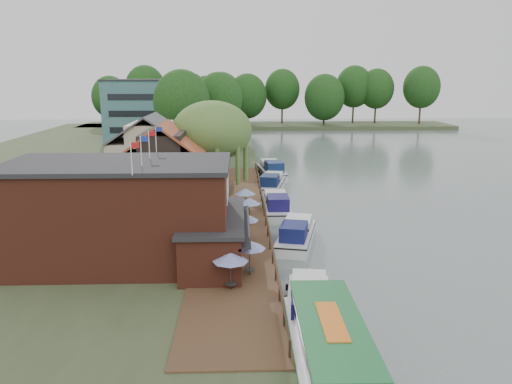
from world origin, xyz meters
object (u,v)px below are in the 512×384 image
object	(u,v)px
cottage_b	(151,151)
cruiser_4	(272,168)
umbrella_4	(236,222)
swan	(315,331)
hotel_block	(169,109)
umbrella_5	(249,211)
umbrella_3	(245,228)
cottage_c	(192,141)
willow	(213,149)
cruiser_2	(277,203)
cruiser_3	(272,181)
cottage_a	(165,166)
umbrella_6	(245,201)
umbrella_1	(250,258)
cruiser_1	(296,231)
umbrella_0	(231,271)
cruiser_0	(309,299)
umbrella_2	(231,243)
pub	(149,212)
tour_boat	(333,355)

from	to	relation	value
cottage_b	cruiser_4	xyz separation A→B (m)	(14.96, 10.18, -4.00)
umbrella_4	swan	world-z (taller)	umbrella_4
hotel_block	umbrella_5	distance (m)	64.30
umbrella_3	cottage_c	bearing A→B (deg)	102.63
willow	cruiser_2	size ratio (longest dim) A/B	1.09
umbrella_5	umbrella_4	bearing A→B (deg)	-109.88
hotel_block	cruiser_4	size ratio (longest dim) A/B	2.47
umbrella_3	cruiser_3	world-z (taller)	umbrella_3
umbrella_5	cruiser_4	distance (m)	26.72
cottage_a	umbrella_3	size ratio (longest dim) A/B	3.62
umbrella_6	cruiser_4	bearing A→B (deg)	80.01
cottage_b	umbrella_1	xyz separation A→B (m)	(11.04, -27.93, -2.96)
umbrella_1	cruiser_1	bearing A→B (deg)	65.89
umbrella_0	willow	bearing A→B (deg)	95.26
cruiser_1	umbrella_4	bearing A→B (deg)	-155.96
umbrella_6	umbrella_5	bearing A→B (deg)	-85.40
cruiser_4	cruiser_0	bearing A→B (deg)	-97.01
hotel_block	cottage_c	xyz separation A→B (m)	(8.00, -37.00, -1.90)
cruiser_1	cruiser_2	bearing A→B (deg)	109.16
umbrella_6	cruiser_2	bearing A→B (deg)	45.63
cruiser_0	cruiser_3	distance (m)	33.59
willow	umbrella_2	size ratio (longest dim) A/B	4.28
cruiser_1	pub	bearing A→B (deg)	-137.14
umbrella_0	umbrella_3	world-z (taller)	same
cottage_b	umbrella_0	size ratio (longest dim) A/B	4.04
umbrella_1	umbrella_3	size ratio (longest dim) A/B	1.00
cottage_c	willow	size ratio (longest dim) A/B	0.82
cruiser_0	cruiser_4	xyz separation A→B (m)	(0.49, 42.01, 0.15)
cottage_a	cruiser_4	world-z (taller)	cottage_a
umbrella_4	umbrella_5	world-z (taller)	same
umbrella_6	swan	distance (m)	21.88
umbrella_4	willow	bearing A→B (deg)	99.90
umbrella_3	umbrella_4	xyz separation A→B (m)	(-0.76, 1.80, 0.00)
cruiser_3	cruiser_4	distance (m)	8.44
hotel_block	willow	distance (m)	52.29
umbrella_0	umbrella_4	size ratio (longest dim) A/B	1.00
umbrella_1	umbrella_6	xyz separation A→B (m)	(-0.08, 15.42, 0.00)
umbrella_4	cottage_b	bearing A→B (deg)	117.12
cottage_a	swan	xyz separation A→B (m)	(11.53, -24.00, -5.03)
umbrella_4	cruiser_1	world-z (taller)	umbrella_4
cruiser_3	tour_boat	bearing A→B (deg)	-78.01
cruiser_0	cruiser_3	bearing A→B (deg)	97.63
umbrella_6	cruiser_2	distance (m)	4.80
umbrella_6	swan	size ratio (longest dim) A/B	5.40
umbrella_2	umbrella_3	size ratio (longest dim) A/B	1.03
cottage_b	umbrella_5	world-z (taller)	cottage_b
pub	swan	bearing A→B (deg)	-40.52
hotel_block	cruiser_3	world-z (taller)	hotel_block
umbrella_0	cruiser_3	world-z (taller)	umbrella_0
umbrella_2	umbrella_6	xyz separation A→B (m)	(1.19, 12.34, 0.00)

